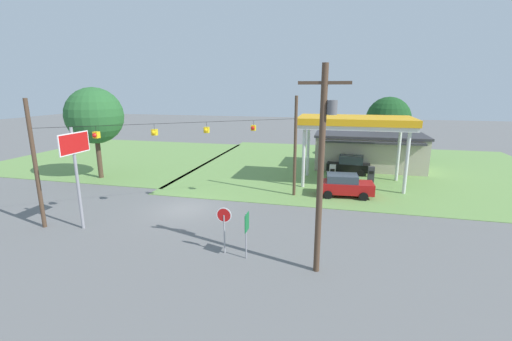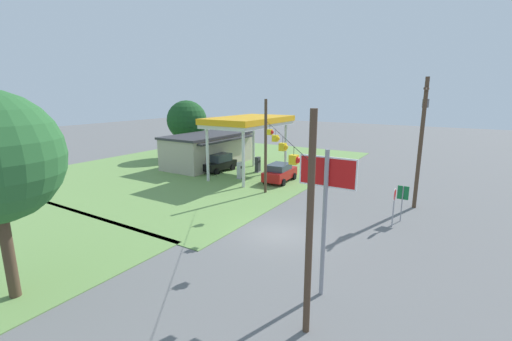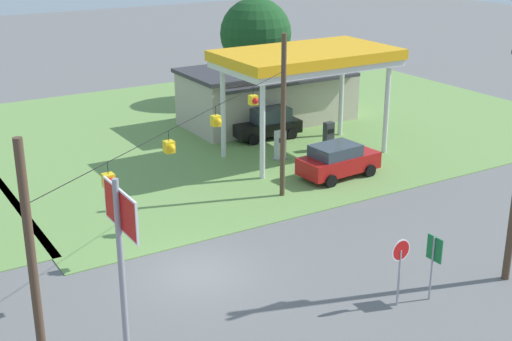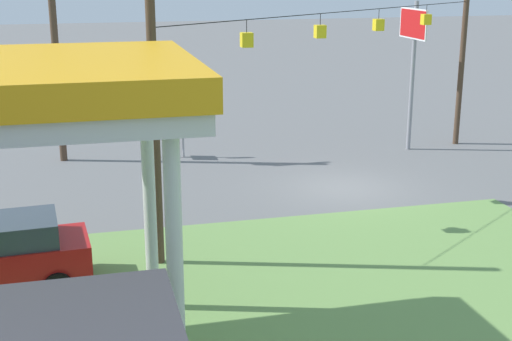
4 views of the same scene
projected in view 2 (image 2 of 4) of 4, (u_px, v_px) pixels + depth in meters
name	position (u px, v px, depth m)	size (l,w,h in m)	color
ground_plane	(277.00, 233.00, 20.66)	(160.00, 160.00, 0.00)	slate
grass_verge_station_corner	(210.00, 165.00, 40.41)	(36.00, 28.00, 0.04)	#6B934C
gas_station_canopy	(249.00, 122.00, 34.02)	(9.58, 5.50, 5.97)	silver
gas_station_store	(209.00, 149.00, 39.90)	(11.19, 5.98, 3.69)	#B2A893
fuel_pump_near	(240.00, 171.00, 33.67)	(0.71, 0.56, 1.67)	gray
fuel_pump_far	(258.00, 165.00, 36.42)	(0.71, 0.56, 1.67)	gray
car_at_pumps_front	(280.00, 172.00, 32.47)	(4.41, 2.33, 1.78)	#AD1414
car_at_pumps_rear	(219.00, 163.00, 36.91)	(4.26, 2.33, 1.91)	black
stop_sign_roadside	(394.00, 199.00, 21.38)	(0.80, 0.08, 2.50)	#99999E
stop_sign_overhead	(326.00, 192.00, 13.52)	(0.22, 2.35, 6.19)	gray
route_sign	(403.00, 196.00, 22.30)	(0.10, 0.70, 2.40)	gray
utility_pole_main	(421.00, 137.00, 24.26)	(2.20, 0.44, 9.39)	#4C3828
signal_span_gantry	(278.00, 164.00, 19.71)	(14.43, 10.24, 7.83)	#4C3828
tree_behind_station	(187.00, 121.00, 44.05)	(5.10, 5.10, 7.40)	#4C3828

